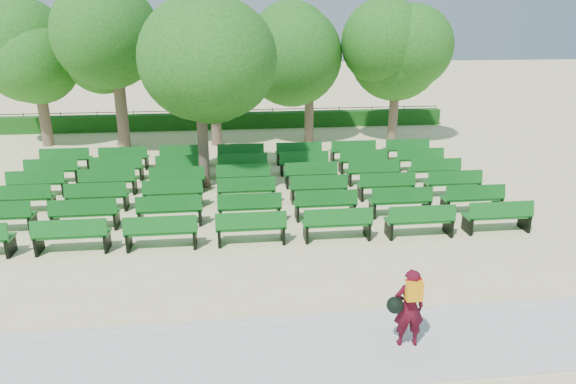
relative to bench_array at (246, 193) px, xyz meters
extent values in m
plane|color=beige|center=(-0.93, -1.95, -0.10)|extent=(120.00, 120.00, 0.00)
cube|color=silver|center=(-0.93, -9.35, -0.07)|extent=(30.00, 2.20, 0.06)
cube|color=silver|center=(-0.93, -8.20, -0.05)|extent=(30.00, 0.12, 0.10)
cube|color=#175115|center=(-0.93, 12.05, 0.35)|extent=(26.00, 0.70, 0.90)
cube|color=#11631C|center=(0.00, 0.02, 0.39)|extent=(2.00, 0.58, 0.07)
cube|color=#11631C|center=(0.00, -0.22, 0.67)|extent=(1.99, 0.18, 0.47)
cylinder|color=brown|center=(-1.49, 1.26, 1.28)|extent=(0.39, 0.39, 2.76)
ellipsoid|color=#266C1D|center=(-1.49, 1.26, 3.88)|extent=(4.44, 4.44, 3.99)
imported|color=#480A19|center=(2.79, -9.35, 0.77)|extent=(0.61, 0.42, 1.62)
cube|color=#FF9D0D|center=(2.79, -9.53, 1.23)|extent=(0.30, 0.15, 0.38)
sphere|color=black|center=(2.49, -9.40, 0.87)|extent=(0.32, 0.32, 0.32)
camera|label=1|loc=(-0.49, -17.57, 6.02)|focal=32.00mm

